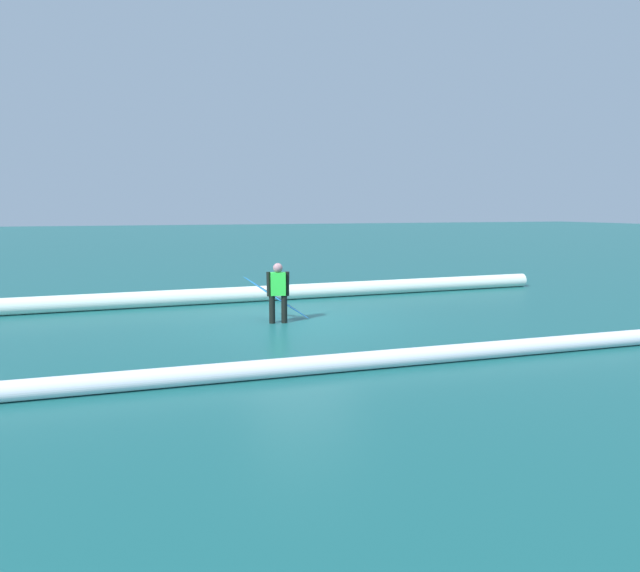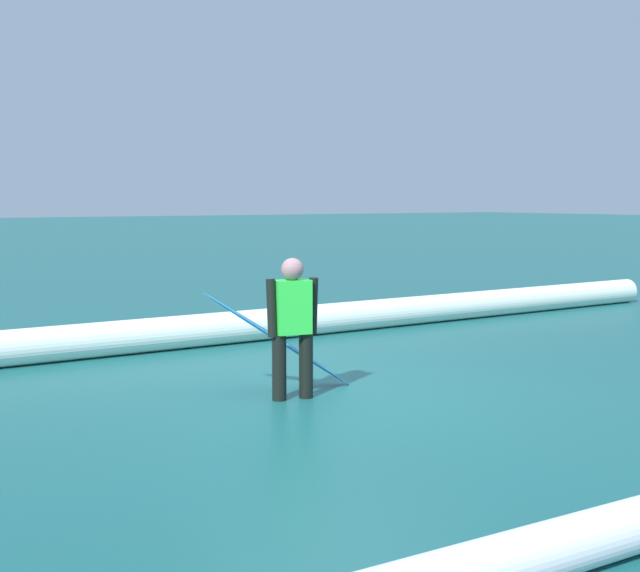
% 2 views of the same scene
% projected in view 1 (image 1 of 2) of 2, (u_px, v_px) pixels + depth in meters
% --- Properties ---
extents(ground_plane, '(167.15, 167.15, 0.00)m').
position_uv_depth(ground_plane, '(302.00, 322.00, 13.37)').
color(ground_plane, '#185A5A').
extents(surfer, '(0.51, 0.26, 1.39)m').
position_uv_depth(surfer, '(278.00, 290.00, 13.13)').
color(surfer, black).
rests_on(surfer, ground_plane).
extents(surfboard, '(1.59, 0.64, 1.07)m').
position_uv_depth(surfboard, '(277.00, 298.00, 13.57)').
color(surfboard, '#268CE5').
rests_on(surfboard, ground_plane).
extents(wave_crest_foreground, '(22.17, 0.57, 0.43)m').
position_uv_depth(wave_crest_foreground, '(190.00, 297.00, 15.69)').
color(wave_crest_foreground, white).
rests_on(wave_crest_foreground, ground_plane).
extents(wave_crest_midground, '(24.77, 1.22, 0.30)m').
position_uv_depth(wave_crest_midground, '(472.00, 351.00, 9.99)').
color(wave_crest_midground, white).
rests_on(wave_crest_midground, ground_plane).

